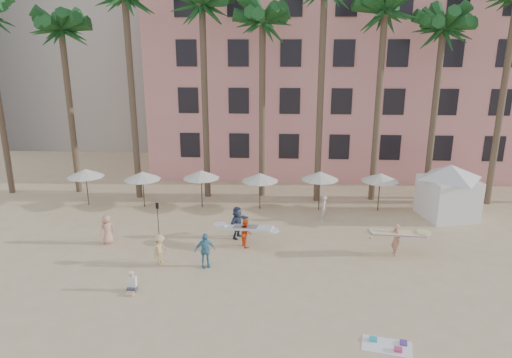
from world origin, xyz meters
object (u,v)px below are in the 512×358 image
object	(u,v)px
pink_hotel	(355,77)
cabana	(449,187)
carrier_yellow	(396,237)
carrier_white	(246,232)

from	to	relation	value
pink_hotel	cabana	xyz separation A→B (m)	(4.17, -14.37, -5.93)
pink_hotel	carrier_yellow	size ratio (longest dim) A/B	11.73
carrier_yellow	carrier_white	bearing A→B (deg)	175.51
pink_hotel	carrier_white	xyz separation A→B (m)	(-8.47, -19.64, -7.14)
cabana	carrier_yellow	xyz separation A→B (m)	(-4.60, -5.90, -1.07)
carrier_yellow	pink_hotel	bearing A→B (deg)	88.77
cabana	carrier_white	size ratio (longest dim) A/B	1.75
carrier_yellow	cabana	bearing A→B (deg)	52.07
pink_hotel	carrier_white	size ratio (longest dim) A/B	11.37
pink_hotel	carrier_white	bearing A→B (deg)	-113.33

